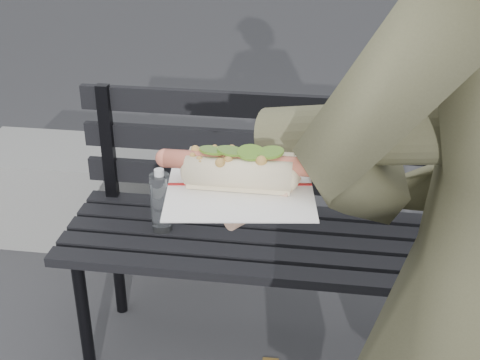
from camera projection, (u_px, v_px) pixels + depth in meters
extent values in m
cylinder|color=black|center=(84.00, 320.00, 2.11)|extent=(0.04, 0.04, 0.45)
cylinder|color=black|center=(117.00, 260.00, 2.40)|extent=(0.04, 0.04, 0.45)
cube|color=black|center=(300.00, 278.00, 1.90)|extent=(1.50, 0.07, 0.03)
cube|color=black|center=(302.00, 260.00, 1.98)|extent=(1.50, 0.07, 0.03)
cube|color=black|center=(303.00, 244.00, 2.06)|extent=(1.50, 0.07, 0.03)
cube|color=black|center=(305.00, 229.00, 2.14)|extent=(1.50, 0.07, 0.03)
cube|color=black|center=(307.00, 215.00, 2.22)|extent=(1.50, 0.07, 0.03)
cube|color=black|center=(108.00, 145.00, 2.22)|extent=(0.04, 0.03, 0.42)
cube|color=black|center=(309.00, 182.00, 2.20)|extent=(1.50, 0.02, 0.08)
cube|color=black|center=(311.00, 146.00, 2.14)|extent=(1.50, 0.02, 0.08)
cube|color=black|center=(313.00, 108.00, 2.08)|extent=(1.50, 0.02, 0.08)
cylinder|color=white|center=(161.00, 203.00, 2.06)|extent=(0.06, 0.06, 0.19)
cylinder|color=white|center=(159.00, 173.00, 2.01)|extent=(0.03, 0.03, 0.02)
cube|color=slate|center=(119.00, 194.00, 2.90)|extent=(1.20, 0.40, 0.40)
cylinder|color=#4C4B32|center=(434.00, 132.00, 0.90)|extent=(0.51, 0.23, 0.19)
cylinder|color=#D8A384|center=(271.00, 192.00, 0.89)|extent=(0.09, 0.08, 0.07)
ellipsoid|color=#D8A384|center=(240.00, 197.00, 0.89)|extent=(0.10, 0.12, 0.03)
cylinder|color=#D8A384|center=(195.00, 203.00, 0.87)|extent=(0.05, 0.02, 0.02)
cylinder|color=#D8A384|center=(198.00, 196.00, 0.88)|extent=(0.05, 0.02, 0.02)
cylinder|color=#D8A384|center=(201.00, 189.00, 0.90)|extent=(0.05, 0.02, 0.02)
cylinder|color=#D8A384|center=(204.00, 182.00, 0.92)|extent=(0.05, 0.02, 0.02)
cylinder|color=#D8A384|center=(242.00, 217.00, 0.84)|extent=(0.04, 0.05, 0.02)
cube|color=white|center=(240.00, 185.00, 0.88)|extent=(0.21, 0.21, 0.00)
cube|color=#B21E1E|center=(240.00, 184.00, 0.88)|extent=(0.19, 0.03, 0.00)
cylinder|color=#D86D53|center=(240.00, 163.00, 0.86)|extent=(0.20, 0.02, 0.02)
sphere|color=#D86D53|center=(165.00, 158.00, 0.88)|extent=(0.03, 0.02, 0.02)
sphere|color=#D86D53|center=(317.00, 168.00, 0.85)|extent=(0.03, 0.02, 0.02)
sphere|color=#9E6B2D|center=(228.00, 160.00, 0.85)|extent=(0.01, 0.01, 0.01)
sphere|color=#9E6B2D|center=(199.00, 159.00, 0.85)|extent=(0.01, 0.01, 0.01)
sphere|color=#9E6B2D|center=(215.00, 147.00, 0.88)|extent=(0.01, 0.01, 0.01)
sphere|color=#9E6B2D|center=(219.00, 161.00, 0.86)|extent=(0.01, 0.01, 0.01)
sphere|color=#9E6B2D|center=(219.00, 156.00, 0.86)|extent=(0.01, 0.01, 0.01)
sphere|color=#9E6B2D|center=(210.00, 158.00, 0.87)|extent=(0.01, 0.01, 0.01)
sphere|color=#9E6B2D|center=(278.00, 166.00, 0.85)|extent=(0.01, 0.01, 0.01)
sphere|color=#9E6B2D|center=(238.00, 157.00, 0.87)|extent=(0.01, 0.01, 0.01)
sphere|color=#9E6B2D|center=(277.00, 158.00, 0.86)|extent=(0.01, 0.01, 0.01)
sphere|color=#9E6B2D|center=(247.00, 154.00, 0.88)|extent=(0.01, 0.01, 0.01)
sphere|color=#9E6B2D|center=(210.00, 150.00, 0.88)|extent=(0.01, 0.01, 0.01)
sphere|color=#9E6B2D|center=(227.00, 156.00, 0.86)|extent=(0.01, 0.01, 0.01)
sphere|color=#9E6B2D|center=(200.00, 163.00, 0.85)|extent=(0.01, 0.01, 0.01)
sphere|color=#9E6B2D|center=(195.00, 150.00, 0.87)|extent=(0.01, 0.01, 0.01)
sphere|color=#9E6B2D|center=(232.00, 149.00, 0.88)|extent=(0.01, 0.01, 0.01)
sphere|color=#9E6B2D|center=(240.00, 159.00, 0.86)|extent=(0.01, 0.01, 0.01)
sphere|color=#9E6B2D|center=(193.00, 155.00, 0.86)|extent=(0.01, 0.01, 0.01)
sphere|color=#9E6B2D|center=(220.00, 151.00, 0.88)|extent=(0.01, 0.01, 0.01)
sphere|color=#9E6B2D|center=(235.00, 162.00, 0.86)|extent=(0.01, 0.01, 0.01)
sphere|color=#9E6B2D|center=(281.00, 155.00, 0.87)|extent=(0.01, 0.01, 0.01)
sphere|color=#9E6B2D|center=(275.00, 163.00, 0.86)|extent=(0.01, 0.01, 0.01)
sphere|color=#9E6B2D|center=(232.00, 149.00, 0.88)|extent=(0.01, 0.01, 0.01)
sphere|color=#9E6B2D|center=(261.00, 161.00, 0.84)|extent=(0.01, 0.01, 0.01)
sphere|color=#9E6B2D|center=(288.00, 159.00, 0.86)|extent=(0.01, 0.01, 0.01)
sphere|color=#9E6B2D|center=(234.00, 161.00, 0.86)|extent=(0.01, 0.01, 0.01)
sphere|color=#9E6B2D|center=(197.00, 152.00, 0.88)|extent=(0.01, 0.01, 0.01)
sphere|color=#9E6B2D|center=(220.00, 163.00, 0.84)|extent=(0.01, 0.01, 0.01)
sphere|color=#9E6B2D|center=(220.00, 153.00, 0.87)|extent=(0.01, 0.01, 0.01)
cylinder|color=#537F22|center=(213.00, 150.00, 0.86)|extent=(0.04, 0.04, 0.01)
cylinder|color=#537F22|center=(231.00, 151.00, 0.86)|extent=(0.04, 0.04, 0.01)
cylinder|color=#537F22|center=(251.00, 153.00, 0.86)|extent=(0.04, 0.04, 0.01)
cylinder|color=#537F22|center=(270.00, 152.00, 0.85)|extent=(0.04, 0.04, 0.01)
cube|color=brown|center=(109.00, 202.00, 3.24)|extent=(0.05, 0.05, 0.00)
cube|color=brown|center=(389.00, 194.00, 3.31)|extent=(0.07, 0.09, 0.00)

